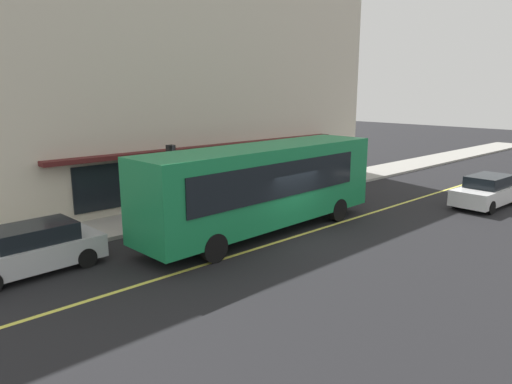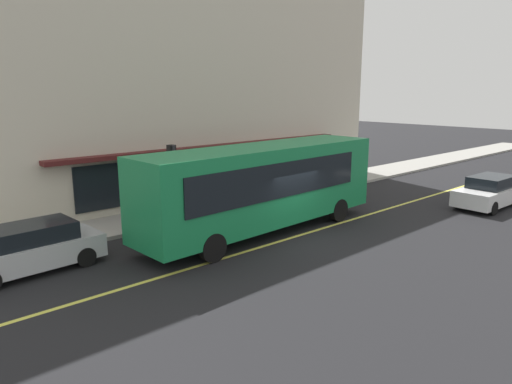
# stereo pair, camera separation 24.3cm
# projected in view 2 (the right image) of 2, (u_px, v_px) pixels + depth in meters

# --- Properties ---
(ground) EXTENTS (120.00, 120.00, 0.00)m
(ground) POSITION_uv_depth(u_px,v_px,m) (295.00, 237.00, 18.07)
(ground) COLOR black
(sidewalk) EXTENTS (80.00, 2.88, 0.15)m
(sidewalk) POSITION_uv_depth(u_px,v_px,m) (207.00, 207.00, 22.30)
(sidewalk) COLOR #9E9B93
(sidewalk) RESTS_ON ground
(lane_centre_stripe) EXTENTS (36.00, 0.16, 0.01)m
(lane_centre_stripe) POSITION_uv_depth(u_px,v_px,m) (295.00, 237.00, 18.07)
(lane_centre_stripe) COLOR #D8D14C
(lane_centre_stripe) RESTS_ON ground
(storefront_building) EXTENTS (24.72, 10.36, 13.43)m
(storefront_building) POSITION_uv_depth(u_px,v_px,m) (163.00, 71.00, 26.51)
(storefront_building) COLOR beige
(storefront_building) RESTS_ON ground
(bus) EXTENTS (11.22, 2.96, 3.50)m
(bus) POSITION_uv_depth(u_px,v_px,m) (264.00, 184.00, 18.22)
(bus) COLOR #197F47
(bus) RESTS_ON ground
(traffic_light) EXTENTS (0.30, 0.52, 3.20)m
(traffic_light) POSITION_uv_depth(u_px,v_px,m) (172.00, 164.00, 19.68)
(traffic_light) COLOR #2D2D33
(traffic_light) RESTS_ON sidewalk
(car_silver) EXTENTS (4.39, 2.04, 1.52)m
(car_silver) POSITION_uv_depth(u_px,v_px,m) (31.00, 249.00, 14.50)
(car_silver) COLOR #B7BABF
(car_silver) RESTS_ON ground
(car_white) EXTENTS (4.34, 1.95, 1.52)m
(car_white) POSITION_uv_depth(u_px,v_px,m) (489.00, 192.00, 22.58)
(car_white) COLOR white
(car_white) RESTS_ON ground
(pedestrian_near_storefront) EXTENTS (0.34, 0.34, 1.68)m
(pedestrian_near_storefront) POSITION_uv_depth(u_px,v_px,m) (237.00, 183.00, 22.77)
(pedestrian_near_storefront) COLOR black
(pedestrian_near_storefront) RESTS_ON sidewalk
(pedestrian_mid_block) EXTENTS (0.34, 0.34, 1.83)m
(pedestrian_mid_block) POSITION_uv_depth(u_px,v_px,m) (302.00, 168.00, 26.52)
(pedestrian_mid_block) COLOR black
(pedestrian_mid_block) RESTS_ON sidewalk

